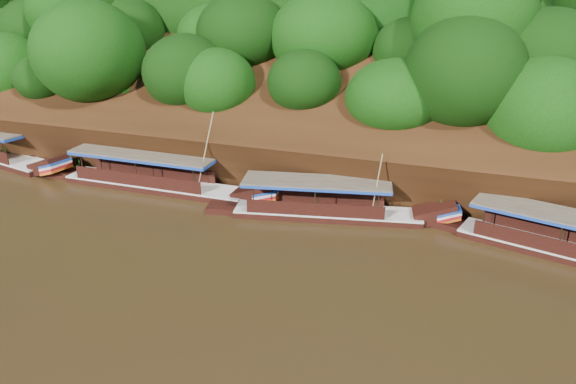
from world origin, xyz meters
TOP-DOWN VIEW (x-y plane):
  - ground at (0.00, 0.00)m, footprint 160.00×160.00m
  - riverbank at (-0.01, 22.73)m, footprint 120.00×30.06m
  - boat_1 at (-0.19, 7.68)m, footprint 13.45×4.52m
  - boat_2 at (-12.36, 8.09)m, footprint 15.63×2.58m
  - reeds at (-2.98, 9.51)m, footprint 49.72×2.11m

SIDE VIEW (x-z plane):
  - ground at x=0.00m, z-range 0.00..0.00m
  - boat_1 at x=-0.19m, z-range -1.88..2.92m
  - boat_2 at x=-12.36m, z-range -2.56..3.67m
  - reeds at x=-2.98m, z-range -0.20..2.09m
  - riverbank at x=-0.01m, z-range -7.81..11.59m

